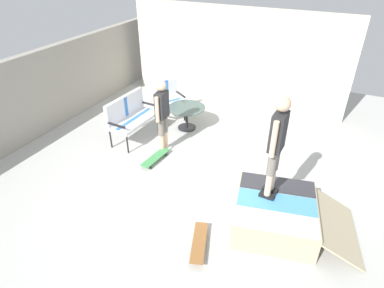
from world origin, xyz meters
The scene contains 11 objects.
ground_plane centered at (0.00, 0.00, -0.05)m, with size 12.00×12.00×0.10m, color #B2B2AD.
back_wall_cinderblock centered at (0.00, 4.00, 0.95)m, with size 9.00×0.20×1.90m.
house_facade centered at (3.80, 0.49, 1.29)m, with size 0.23×6.00×2.58m.
skate_ramp centered at (-0.53, -1.80, 0.25)m, with size 1.66×2.14×0.51m.
patio_bench centered at (0.81, 1.91, 0.62)m, with size 1.28×0.62×1.02m.
patio_chair_near_house centered at (2.08, 1.62, 0.61)m, with size 0.82×0.80×1.02m.
patio_table centered at (1.76, 0.95, 0.40)m, with size 0.90×0.90×0.57m.
person_watching centered at (0.64, 0.95, 0.95)m, with size 0.48×0.25×1.63m.
person_skater centered at (-0.41, -1.61, 1.49)m, with size 0.48×0.25×1.69m.
skateboard_by_bench centered at (0.20, 0.90, 0.08)m, with size 0.81×0.27×0.10m.
skateboard_spare centered at (-1.46, -0.87, 0.08)m, with size 0.82×0.44×0.10m.
Camera 1 is at (-4.52, -2.23, 3.93)m, focal length 30.26 mm.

